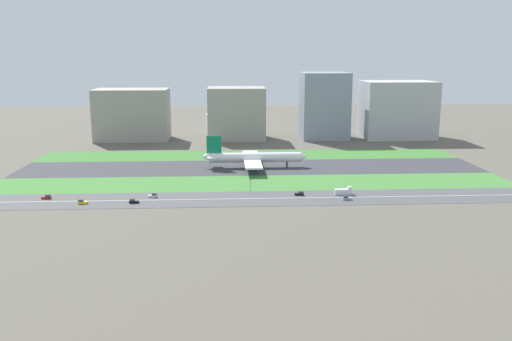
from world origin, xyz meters
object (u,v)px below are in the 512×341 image
(truck_0, at_px, (344,191))
(fuel_tank_west, at_px, (216,123))
(car_4, at_px, (300,194))
(traffic_light, at_px, (250,184))
(car_3, at_px, (134,201))
(airliner, at_px, (252,158))
(car_5, at_px, (347,198))
(car_1, at_px, (153,196))
(car_0, at_px, (47,197))
(hangar_building, at_px, (236,113))
(car_2, at_px, (82,202))
(office_tower, at_px, (324,106))
(terminal_building, at_px, (132,115))
(cargo_warehouse, at_px, (397,110))

(truck_0, xyz_separation_m, fuel_tank_west, (-66.66, 227.00, 6.04))
(car_4, relative_size, traffic_light, 0.61)
(car_4, height_order, car_3, same)
(truck_0, bearing_deg, airliner, 121.72)
(airliner, distance_m, car_5, 88.45)
(car_1, bearing_deg, car_4, 0.00)
(car_3, distance_m, car_0, 44.21)
(traffic_light, bearing_deg, car_0, -175.36)
(truck_0, distance_m, car_5, 10.05)
(airliner, bearing_deg, car_0, -146.46)
(car_3, relative_size, hangar_building, 0.10)
(car_2, bearing_deg, car_3, -180.00)
(fuel_tank_west, bearing_deg, office_tower, -26.86)
(terminal_building, distance_m, cargo_warehouse, 215.83)
(car_3, height_order, traffic_light, traffic_light)
(truck_0, height_order, car_2, truck_0)
(cargo_warehouse, bearing_deg, car_3, -133.87)
(car_1, xyz_separation_m, terminal_building, (-39.06, 182.00, 19.45))
(airliner, distance_m, hangar_building, 115.17)
(car_3, height_order, car_2, same)
(car_4, xyz_separation_m, office_tower, (44.20, 182.00, 25.77))
(car_5, relative_size, car_0, 1.00)
(car_4, distance_m, fuel_tank_west, 231.45)
(car_4, distance_m, car_2, 103.69)
(car_1, distance_m, traffic_light, 48.49)
(car_0, bearing_deg, car_1, 0.00)
(car_1, relative_size, cargo_warehouse, 0.08)
(car_0, bearing_deg, airliner, 33.54)
(truck_0, height_order, hangar_building, hangar_building)
(car_5, bearing_deg, traffic_light, -21.63)
(terminal_building, relative_size, hangar_building, 1.27)
(truck_0, relative_size, traffic_light, 1.17)
(car_1, distance_m, car_5, 93.64)
(car_2, bearing_deg, cargo_warehouse, -137.32)
(car_1, height_order, car_3, same)
(car_1, height_order, hangar_building, hangar_building)
(airliner, relative_size, car_5, 14.77)
(car_2, bearing_deg, car_0, -27.29)
(airliner, relative_size, traffic_light, 9.03)
(airliner, xyz_separation_m, fuel_tank_west, (-24.64, 159.00, 1.48))
(car_5, height_order, cargo_warehouse, cargo_warehouse)
(car_3, relative_size, car_0, 1.00)
(hangar_building, bearing_deg, car_4, -81.44)
(airliner, xyz_separation_m, truck_0, (42.02, -68.00, -4.56))
(car_0, relative_size, cargo_warehouse, 0.08)
(car_0, distance_m, traffic_light, 98.94)
(terminal_building, height_order, fuel_tank_west, terminal_building)
(car_5, distance_m, traffic_light, 48.94)
(car_5, distance_m, terminal_building, 233.90)
(car_5, bearing_deg, car_4, -25.09)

